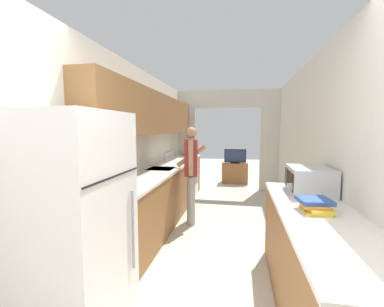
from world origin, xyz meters
name	(u,v)px	position (x,y,z in m)	size (l,w,h in m)	color
wall_left	(135,133)	(-1.21, 2.63, 1.48)	(0.38, 7.93, 2.50)	silver
wall_right	(326,155)	(1.29, 2.16, 1.25)	(0.06, 7.93, 2.50)	silver
wall_far_with_doorway	(227,133)	(0.00, 5.56, 1.44)	(2.91, 0.06, 2.50)	silver
counter_left	(159,196)	(-0.96, 2.97, 0.45)	(0.62, 4.20, 0.89)	brown
counter_right	(317,267)	(0.96, 1.16, 0.45)	(0.62, 2.23, 0.89)	brown
refrigerator	(74,222)	(-0.91, 0.73, 0.84)	(0.72, 0.81, 1.68)	white
range_oven	(182,177)	(-0.95, 4.60, 0.45)	(0.66, 0.73, 1.03)	white
person	(191,173)	(-0.45, 3.07, 0.84)	(0.51, 0.41, 1.57)	#9E9E9E
microwave	(310,180)	(1.04, 1.82, 1.02)	(0.41, 0.53, 0.27)	#B7B7BC
book_stack	(315,205)	(0.92, 1.19, 0.94)	(0.27, 0.30, 0.10)	gold
tv_cabinet	(235,173)	(0.19, 6.36, 0.29)	(0.72, 0.42, 0.57)	brown
television	(235,156)	(0.19, 6.32, 0.77)	(0.60, 0.16, 0.39)	black
knife	(183,155)	(-1.04, 5.18, 0.90)	(0.11, 0.34, 0.02)	#B7B7BC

